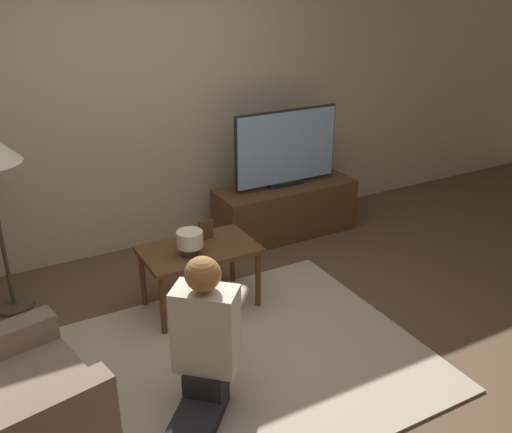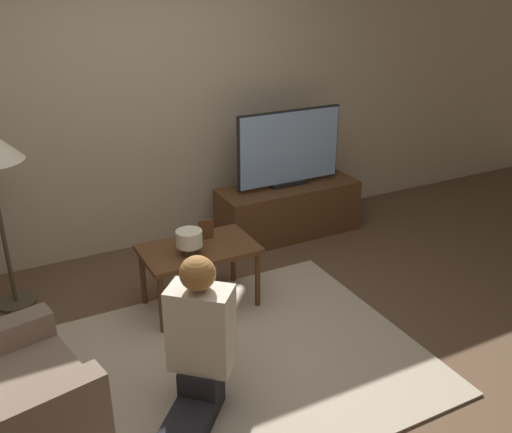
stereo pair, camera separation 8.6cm
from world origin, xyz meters
TOP-DOWN VIEW (x-y plane):
  - ground_plane at (0.00, 0.00)m, footprint 10.00×10.00m
  - wall_back at (0.00, 1.93)m, footprint 10.00×0.06m
  - rug at (0.00, 0.00)m, footprint 2.23×1.85m
  - tv_stand at (1.23, 1.50)m, footprint 1.29×0.46m
  - tv at (1.23, 1.50)m, footprint 1.00×0.08m
  - coffee_table at (0.04, 0.72)m, footprint 0.80×0.49m
  - armchair at (-1.36, -0.18)m, footprint 0.86×0.91m
  - person_kneeling at (-0.35, -0.25)m, footprint 0.75×0.79m
  - picture_frame at (0.14, 0.82)m, footprint 0.11×0.01m
  - table_lamp at (-0.05, 0.66)m, footprint 0.18×0.18m

SIDE VIEW (x-z plane):
  - ground_plane at x=0.00m, z-range 0.00..0.00m
  - rug at x=0.00m, z-range 0.00..0.02m
  - tv_stand at x=1.23m, z-range 0.00..0.48m
  - armchair at x=-1.36m, z-range -0.14..0.75m
  - coffee_table at x=0.04m, z-range 0.18..0.66m
  - person_kneeling at x=-0.35m, z-range -0.01..0.92m
  - picture_frame at x=0.14m, z-range 0.48..0.63m
  - table_lamp at x=-0.05m, z-range 0.50..0.67m
  - tv at x=1.23m, z-range 0.48..1.17m
  - wall_back at x=0.00m, z-range 0.00..2.60m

